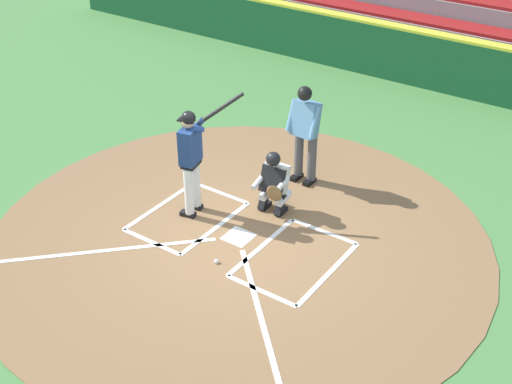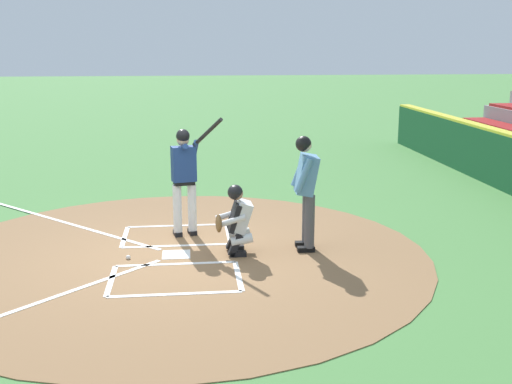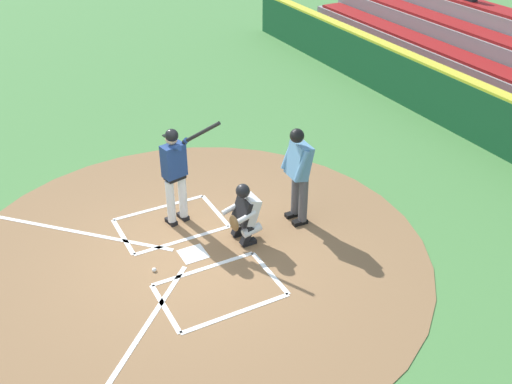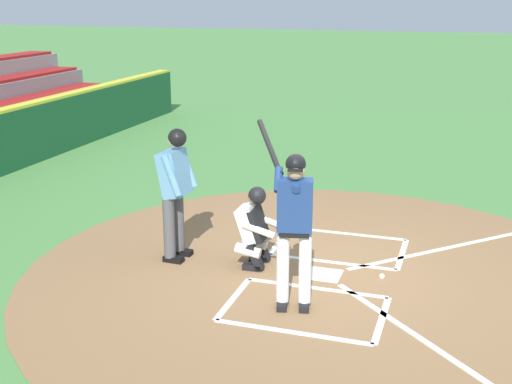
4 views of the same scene
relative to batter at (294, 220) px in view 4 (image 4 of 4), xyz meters
name	(u,v)px [view 4 (image 4 of 4)]	position (x,y,z in m)	size (l,w,h in m)	color
ground_plane	(324,276)	(-1.03, 0.16, -1.10)	(120.00, 120.00, 0.00)	#4C8442
dirt_circle	(324,275)	(-1.03, 0.16, -1.09)	(8.00, 8.00, 0.01)	olive
home_plate_and_chalk	(391,283)	(-1.03, 1.04, -1.08)	(7.93, 4.91, 0.01)	white
batter	(294,220)	(0.00, 0.00, 0.00)	(0.85, 0.88, 2.13)	white
catcher	(256,225)	(-1.07, -0.80, -0.51)	(0.60, 0.60, 1.13)	black
plate_umpire	(175,185)	(-0.96, -1.93, -0.02)	(0.59, 0.43, 1.86)	#4C4C51
baseball	(382,276)	(-1.16, 0.90, -1.06)	(0.07, 0.07, 0.07)	white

